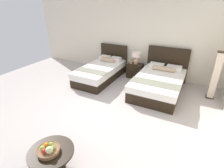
% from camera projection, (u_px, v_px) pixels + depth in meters
% --- Properties ---
extents(ground_plane, '(9.54, 9.60, 0.02)m').
position_uv_depth(ground_plane, '(101.00, 111.00, 4.69)').
color(ground_plane, '#B6ACA7').
extents(wall_back, '(9.54, 0.12, 2.76)m').
position_uv_depth(wall_back, '(142.00, 39.00, 6.48)').
color(wall_back, beige).
rests_on(wall_back, ground).
extents(bed_near_window, '(1.14, 2.23, 1.08)m').
position_uv_depth(bed_near_window, '(101.00, 71.00, 6.45)').
color(bed_near_window, black).
rests_on(bed_near_window, ground).
extents(bed_near_corner, '(1.42, 2.22, 1.22)m').
position_uv_depth(bed_near_corner, '(159.00, 82.00, 5.56)').
color(bed_near_corner, black).
rests_on(bed_near_corner, ground).
extents(nightstand, '(0.55, 0.41, 0.54)m').
position_uv_depth(nightstand, '(135.00, 71.00, 6.59)').
color(nightstand, black).
rests_on(nightstand, ground).
extents(table_lamp, '(0.33, 0.33, 0.44)m').
position_uv_depth(table_lamp, '(136.00, 56.00, 6.37)').
color(table_lamp, tan).
rests_on(table_lamp, nightstand).
extents(vase, '(0.10, 0.10, 0.17)m').
position_uv_depth(vase, '(131.00, 61.00, 6.48)').
color(vase, '#99825C').
rests_on(vase, nightstand).
extents(coffee_table, '(0.76, 0.76, 0.41)m').
position_uv_depth(coffee_table, '(52.00, 155.00, 2.93)').
color(coffee_table, black).
rests_on(coffee_table, ground).
extents(fruit_bowl, '(0.38, 0.38, 0.17)m').
position_uv_depth(fruit_bowl, '(48.00, 150.00, 2.84)').
color(fruit_bowl, '#8B6645').
rests_on(fruit_bowl, coffee_table).
extents(floor_lamp_corner, '(0.22, 0.22, 1.42)m').
position_uv_depth(floor_lamp_corner, '(215.00, 76.00, 5.00)').
color(floor_lamp_corner, black).
rests_on(floor_lamp_corner, ground).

